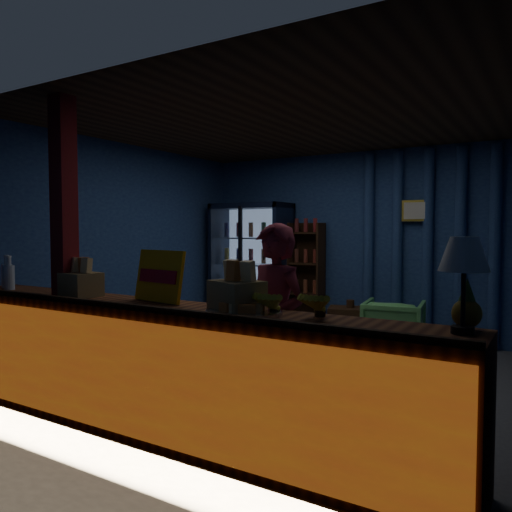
{
  "coord_description": "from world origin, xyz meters",
  "views": [
    {
      "loc": [
        2.47,
        -4.62,
        1.5
      ],
      "look_at": [
        -0.22,
        -0.2,
        1.23
      ],
      "focal_mm": 35.0,
      "sensor_mm": 36.0,
      "label": 1
    }
  ],
  "objects": [
    {
      "name": "green_chair",
      "position": [
        0.78,
        1.4,
        0.32
      ],
      "size": [
        0.78,
        0.8,
        0.64
      ],
      "primitive_type": "imported",
      "rotation": [
        0.0,
        0.0,
        3.28
      ],
      "color": "#5CB85C",
      "rests_on": "ground"
    },
    {
      "name": "side_table",
      "position": [
        0.2,
        1.45,
        0.25
      ],
      "size": [
        0.64,
        0.54,
        0.6
      ],
      "color": "#341D10",
      "rests_on": "ground"
    },
    {
      "name": "pastry_tray",
      "position": [
        0.74,
        -1.93,
        0.98
      ],
      "size": [
        0.5,
        0.5,
        0.08
      ],
      "color": "silver",
      "rests_on": "counter"
    },
    {
      "name": "curtain_folds",
      "position": [
        1.0,
        2.14,
        1.3
      ],
      "size": [
        1.74,
        0.14,
        2.5
      ],
      "color": "navy",
      "rests_on": "room_walls"
    },
    {
      "name": "counter",
      "position": [
        0.0,
        -1.91,
        0.48
      ],
      "size": [
        4.4,
        0.57,
        0.99
      ],
      "color": "brown",
      "rests_on": "ground"
    },
    {
      "name": "banana_bunches",
      "position": [
        0.92,
        -1.81,
        1.04
      ],
      "size": [
        0.78,
        0.3,
        0.17
      ],
      "color": "yellow",
      "rests_on": "counter"
    },
    {
      "name": "snack_box_left",
      "position": [
        -0.89,
        -1.88,
        1.06
      ],
      "size": [
        0.33,
        0.29,
        0.32
      ],
      "color": "#9D814C",
      "rests_on": "counter"
    },
    {
      "name": "shopkeeper",
      "position": [
        0.69,
        -1.42,
        0.77
      ],
      "size": [
        0.64,
        0.51,
        1.55
      ],
      "primitive_type": "imported",
      "rotation": [
        0.0,
        0.0,
        -0.28
      ],
      "color": "maroon",
      "rests_on": "ground"
    },
    {
      "name": "table_lamp",
      "position": [
        2.05,
        -1.83,
        1.35
      ],
      "size": [
        0.26,
        0.26,
        0.51
      ],
      "color": "black",
      "rests_on": "counter"
    },
    {
      "name": "support_post",
      "position": [
        -1.05,
        -1.9,
        1.3
      ],
      "size": [
        0.16,
        0.16,
        2.6
      ],
      "primitive_type": "cube",
      "color": "maroon",
      "rests_on": "ground"
    },
    {
      "name": "bottle_shelf",
      "position": [
        -0.7,
        2.06,
        0.79
      ],
      "size": [
        0.5,
        0.28,
        1.6
      ],
      "color": "#341D10",
      "rests_on": "ground"
    },
    {
      "name": "framed_picture",
      "position": [
        0.85,
        2.1,
        1.75
      ],
      "size": [
        0.36,
        0.04,
        0.28
      ],
      "color": "gold",
      "rests_on": "room_walls"
    },
    {
      "name": "room_walls",
      "position": [
        0.0,
        0.0,
        1.57
      ],
      "size": [
        4.6,
        4.6,
        4.6
      ],
      "color": "navy",
      "rests_on": "ground"
    },
    {
      "name": "beverage_cooler",
      "position": [
        -1.55,
        1.92,
        0.93
      ],
      "size": [
        1.2,
        0.62,
        1.9
      ],
      "color": "black",
      "rests_on": "ground"
    },
    {
      "name": "pineapple",
      "position": [
        2.05,
        -1.7,
        1.06
      ],
      "size": [
        0.16,
        0.16,
        0.27
      ],
      "color": "#8D6419",
      "rests_on": "counter"
    },
    {
      "name": "snack_box_centre",
      "position": [
        0.65,
        -1.88,
        1.07
      ],
      "size": [
        0.4,
        0.37,
        0.34
      ],
      "color": "#9D814C",
      "rests_on": "counter"
    },
    {
      "name": "yellow_sign",
      "position": [
        -0.11,
        -1.78,
        1.15
      ],
      "size": [
        0.5,
        0.17,
        0.39
      ],
      "color": "orange",
      "rests_on": "counter"
    },
    {
      "name": "ground",
      "position": [
        0.0,
        0.0,
        0.0
      ],
      "size": [
        4.6,
        4.6,
        0.0
      ],
      "primitive_type": "plane",
      "color": "#515154",
      "rests_on": "ground"
    }
  ]
}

